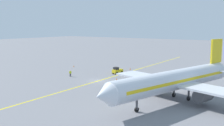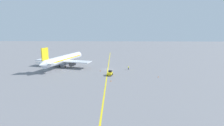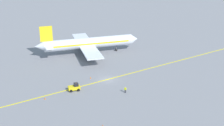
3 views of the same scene
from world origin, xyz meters
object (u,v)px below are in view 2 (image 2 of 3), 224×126
traffic_cone_near_nose (111,81)px  airplane_at_gate (64,59)px  baggage_tug_white (110,73)px  ground_crew_worker (128,68)px  traffic_cone_by_wingtip (158,77)px  traffic_cone_mid_apron (100,71)px

traffic_cone_near_nose → airplane_at_gate: bearing=134.6°
baggage_tug_white → ground_crew_worker: 13.11m
baggage_tug_white → ground_crew_worker: baggage_tug_white is taller
airplane_at_gate → ground_crew_worker: airplane_at_gate is taller
baggage_tug_white → traffic_cone_near_nose: 8.25m
ground_crew_worker → traffic_cone_near_nose: (-7.30, -18.63, -0.63)m
airplane_at_gate → ground_crew_worker: (31.10, -5.49, -2.80)m
airplane_at_gate → traffic_cone_by_wingtip: (41.60, -18.11, -3.43)m
ground_crew_worker → traffic_cone_by_wingtip: ground_crew_worker is taller
ground_crew_worker → airplane_at_gate: bearing=170.0°
ground_crew_worker → traffic_cone_mid_apron: size_ratio=3.05×
airplane_at_gate → ground_crew_worker: size_ratio=20.84×
traffic_cone_by_wingtip → baggage_tug_white: bearing=173.2°
airplane_at_gate → traffic_cone_by_wingtip: 45.50m
traffic_cone_near_nose → traffic_cone_by_wingtip: same height
baggage_tug_white → traffic_cone_by_wingtip: 18.59m
airplane_at_gate → ground_crew_worker: bearing=-10.0°
airplane_at_gate → traffic_cone_near_nose: bearing=-45.4°
traffic_cone_by_wingtip → ground_crew_worker: bearing=129.8°
airplane_at_gate → traffic_cone_by_wingtip: size_ratio=63.66×
traffic_cone_near_nose → ground_crew_worker: bearing=68.6°
baggage_tug_white → traffic_cone_near_nose: (0.64, -8.20, -0.63)m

